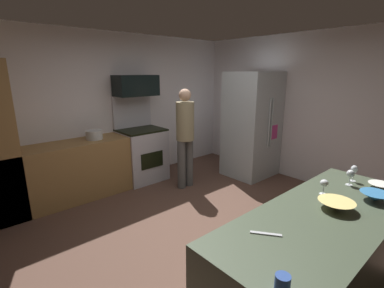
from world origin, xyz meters
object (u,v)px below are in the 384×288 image
object	(u,v)px
mixing_bowl_small	(380,186)
stock_pot	(94,135)
oven_range	(142,152)
mixing_bowl_large	(336,205)
mug_coffee	(282,284)
refrigerator	(252,125)
wine_glass_far	(324,184)
person_cook	(185,134)
wine_glass_near	(354,170)
microwave	(136,86)
mixing_bowl_prep	(375,197)
wine_glass_mid	(350,174)

from	to	relation	value
mixing_bowl_small	stock_pot	world-z (taller)	stock_pot
oven_range	mixing_bowl_large	xyz separation A→B (m)	(-0.35, -3.50, 0.42)
mixing_bowl_large	mixing_bowl_small	distance (m)	0.73
mug_coffee	stock_pot	world-z (taller)	stock_pot
oven_range	mixing_bowl_large	size ratio (longest dim) A/B	5.58
oven_range	refrigerator	world-z (taller)	refrigerator
refrigerator	mixing_bowl_large	xyz separation A→B (m)	(-2.07, -2.36, -0.04)
mixing_bowl_large	wine_glass_far	bearing A→B (deg)	43.66
person_cook	mixing_bowl_large	world-z (taller)	person_cook
wine_glass_near	stock_pot	size ratio (longest dim) A/B	0.64
oven_range	mixing_bowl_small	bearing A→B (deg)	-84.18
wine_glass_far	stock_pot	distance (m)	3.39
person_cook	mixing_bowl_small	xyz separation A→B (m)	(-0.01, -2.82, -0.02)
oven_range	microwave	size ratio (longest dim) A/B	2.07
microwave	mixing_bowl_large	xyz separation A→B (m)	(-0.35, -3.59, -0.77)
mixing_bowl_prep	mug_coffee	world-z (taller)	mug_coffee
mixing_bowl_large	wine_glass_far	world-z (taller)	wine_glass_far
microwave	wine_glass_near	xyz separation A→B (m)	(0.36, -3.46, -0.69)
microwave	refrigerator	size ratio (longest dim) A/B	0.38
oven_range	microwave	bearing A→B (deg)	90.00
microwave	mixing_bowl_prep	size ratio (longest dim) A/B	3.17
person_cook	mug_coffee	xyz separation A→B (m)	(-1.81, -2.89, 0.01)
mixing_bowl_small	wine_glass_near	size ratio (longest dim) A/B	1.22
oven_range	refrigerator	xyz separation A→B (m)	(1.72, -1.14, 0.46)
person_cook	wine_glass_far	xyz separation A→B (m)	(-0.54, -2.53, 0.06)
person_cook	mixing_bowl_prep	size ratio (longest dim) A/B	7.20
mixing_bowl_small	wine_glass_near	world-z (taller)	wine_glass_near
mixing_bowl_prep	wine_glass_mid	size ratio (longest dim) A/B	1.52
microwave	mug_coffee	xyz separation A→B (m)	(-1.43, -3.76, -0.76)
wine_glass_near	stock_pot	world-z (taller)	wine_glass_near
person_cook	mixing_bowl_small	size ratio (longest dim) A/B	8.43
mixing_bowl_large	person_cook	bearing A→B (deg)	74.90
mixing_bowl_small	refrigerator	bearing A→B (deg)	61.28
person_cook	stock_pot	distance (m)	1.46
person_cook	mixing_bowl_prep	xyz separation A→B (m)	(-0.34, -2.87, -0.01)
wine_glass_near	wine_glass_mid	xyz separation A→B (m)	(-0.13, -0.01, -0.01)
mixing_bowl_large	mug_coffee	world-z (taller)	mug_coffee
oven_range	wine_glass_far	world-z (taller)	oven_range
person_cook	wine_glass_mid	distance (m)	2.61
wine_glass_near	wine_glass_far	xyz separation A→B (m)	(-0.52, 0.06, -0.02)
mixing_bowl_prep	wine_glass_far	xyz separation A→B (m)	(-0.20, 0.34, 0.06)
refrigerator	wine_glass_near	xyz separation A→B (m)	(-1.35, -2.23, 0.04)
mixing_bowl_large	mixing_bowl_prep	bearing A→B (deg)	-21.51
mixing_bowl_large	stock_pot	bearing A→B (deg)	98.01
microwave	mixing_bowl_small	xyz separation A→B (m)	(0.37, -3.69, -0.79)
mixing_bowl_prep	wine_glass_far	world-z (taller)	wine_glass_far
stock_pot	mixing_bowl_small	bearing A→B (deg)	-71.42
mixing_bowl_small	wine_glass_near	xyz separation A→B (m)	(-0.00, 0.23, 0.09)
refrigerator	person_cook	world-z (taller)	refrigerator
person_cook	mixing_bowl_large	distance (m)	2.81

